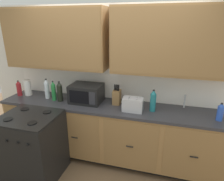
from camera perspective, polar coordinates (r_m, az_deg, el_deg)
ground_plane at (r=3.20m, az=-2.95°, el=-21.97°), size 8.32×8.32×0.00m
wall_unit at (r=2.92m, az=-0.33°, el=9.89°), size 4.53×0.40×2.37m
counter_run at (r=3.15m, az=-1.30°, el=-11.92°), size 3.36×0.64×0.94m
stove_range at (r=3.06m, az=-22.13°, el=-14.76°), size 0.76×0.68×0.95m
microwave at (r=3.03m, az=-7.51°, el=-0.83°), size 0.48×0.37×0.28m
toaster at (r=2.73m, az=6.11°, el=-4.08°), size 0.28×0.18×0.19m
knife_block at (r=2.94m, az=1.40°, el=-1.87°), size 0.11×0.14×0.31m
sink_faucet at (r=3.00m, az=20.51°, el=-2.97°), size 0.02×0.02×0.20m
paper_towel_roll at (r=3.59m, az=-23.50°, el=0.74°), size 0.12×0.12×0.26m
bottle_clear at (r=3.32m, az=-18.53°, el=0.47°), size 0.08×0.08×0.33m
bottle_blue at (r=2.80m, az=29.18°, el=-5.51°), size 0.08×0.08×0.24m
bottle_teal at (r=2.75m, az=11.93°, el=-2.96°), size 0.08×0.08×0.31m
bottle_green at (r=3.20m, az=-16.74°, el=-0.12°), size 0.07×0.07×0.32m
bottle_red at (r=3.64m, az=-25.60°, el=0.61°), size 0.08×0.08×0.26m
bottle_dark at (r=3.14m, az=-15.07°, el=-0.30°), size 0.08×0.08×0.32m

